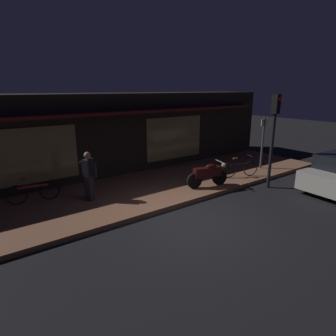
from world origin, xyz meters
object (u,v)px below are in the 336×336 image
Objects in this scene: sign_post at (263,140)px; traffic_light_pole at (274,125)px; motorcycle at (208,174)px; bicycle_parked at (33,192)px; bicycle_extra at (240,169)px; person_photographer at (89,175)px.

traffic_light_pole is at bearing -136.61° from sign_post.
motorcycle is 0.47× the size of traffic_light_pole.
sign_post reaches higher than bicycle_parked.
motorcycle is 1.07× the size of bicycle_extra.
bicycle_extra is 0.65× the size of sign_post.
person_photographer is 8.12m from sign_post.
motorcycle is at bearing -21.76° from bicycle_parked.
bicycle_extra is 2.17m from sign_post.
person_photographer is at bearing 157.69° from traffic_light_pole.
bicycle_parked is at bearing 155.93° from traffic_light_pole.
sign_post reaches higher than bicycle_extra.
person_photographer is at bearing -30.65° from bicycle_parked.
motorcycle is 4.41m from person_photographer.
traffic_light_pole is (7.89, -3.52, 1.97)m from bicycle_parked.
person_photographer is 6.97m from traffic_light_pole.
bicycle_extra is (1.97, 0.09, -0.14)m from motorcycle.
person_photographer is at bearing 168.33° from bicycle_extra.
bicycle_extra is at bearing 96.89° from traffic_light_pole.
bicycle_parked is at bearing 164.06° from bicycle_extra.
sign_post is (8.05, -0.94, 0.48)m from person_photographer.
sign_post is at bearing 9.85° from bicycle_extra.
motorcycle is at bearing 150.09° from traffic_light_pole.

